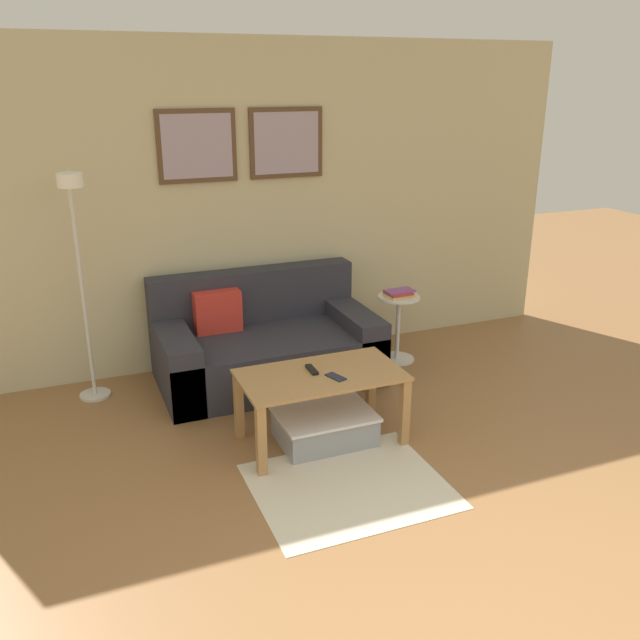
# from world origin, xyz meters

# --- Properties ---
(wall_back) EXTENTS (5.60, 0.09, 2.55)m
(wall_back) POSITION_xyz_m (-0.00, 3.74, 1.29)
(wall_back) COLOR #C6BC93
(wall_back) RESTS_ON ground_plane
(area_rug) EXTENTS (1.10, 0.92, 0.01)m
(area_rug) POSITION_xyz_m (-0.07, 1.62, 0.00)
(area_rug) COLOR beige
(area_rug) RESTS_ON ground_plane
(couch) EXTENTS (1.67, 0.93, 0.81)m
(couch) POSITION_xyz_m (-0.06, 3.26, 0.27)
(couch) COLOR #2D2D38
(couch) RESTS_ON ground_plane
(coffee_table) EXTENTS (1.04, 0.57, 0.48)m
(coffee_table) POSITION_xyz_m (-0.02, 2.18, 0.39)
(coffee_table) COLOR #AD7F4C
(coffee_table) RESTS_ON ground_plane
(storage_bin) EXTENTS (0.62, 0.46, 0.21)m
(storage_bin) POSITION_xyz_m (0.00, 2.16, 0.10)
(storage_bin) COLOR gray
(storage_bin) RESTS_ON ground_plane
(floor_lamp) EXTENTS (0.23, 0.45, 1.68)m
(floor_lamp) POSITION_xyz_m (-1.35, 3.29, 1.09)
(floor_lamp) COLOR silver
(floor_lamp) RESTS_ON ground_plane
(side_table) EXTENTS (0.35, 0.35, 0.56)m
(side_table) POSITION_xyz_m (1.08, 3.19, 0.34)
(side_table) COLOR white
(side_table) RESTS_ON ground_plane
(book_stack) EXTENTS (0.24, 0.19, 0.06)m
(book_stack) POSITION_xyz_m (1.07, 3.18, 0.59)
(book_stack) COLOR #D8C666
(book_stack) RESTS_ON side_table
(remote_control) EXTENTS (0.04, 0.15, 0.02)m
(remote_control) POSITION_xyz_m (-0.06, 2.23, 0.49)
(remote_control) COLOR black
(remote_control) RESTS_ON coffee_table
(cell_phone) EXTENTS (0.11, 0.15, 0.01)m
(cell_phone) POSITION_xyz_m (0.04, 2.09, 0.48)
(cell_phone) COLOR #1E2338
(cell_phone) RESTS_ON coffee_table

